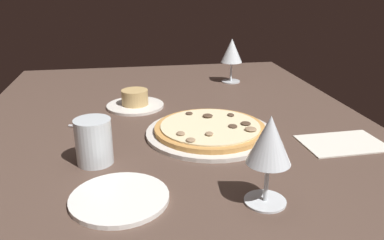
{
  "coord_description": "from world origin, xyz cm",
  "views": [
    {
      "loc": [
        -96.63,
        11.59,
        42.42
      ],
      "look_at": [
        -3.36,
        -4.11,
        7.0
      ],
      "focal_mm": 36.5,
      "sensor_mm": 36.0,
      "label": 1
    }
  ],
  "objects": [
    {
      "name": "side_plate",
      "position": [
        -34.23,
        14.4,
        4.45
      ],
      "size": [
        18.06,
        18.06,
        0.9
      ],
      "primitive_type": "cylinder",
      "color": "white",
      "rests_on": "dining_table"
    },
    {
      "name": "water_glass",
      "position": [
        -17.98,
        19.61,
        8.26
      ],
      "size": [
        7.85,
        7.85,
        9.96
      ],
      "color": "silver",
      "rests_on": "dining_table"
    },
    {
      "name": "ramekin_on_saucer",
      "position": [
        18.82,
        9.91,
        5.89
      ],
      "size": [
        17.51,
        17.51,
        5.41
      ],
      "color": "silver",
      "rests_on": "dining_table"
    },
    {
      "name": "wine_glass_near",
      "position": [
        -39.18,
        -11.4,
        15.56
      ],
      "size": [
        7.83,
        7.83,
        16.54
      ],
      "color": "silver",
      "rests_on": "dining_table"
    },
    {
      "name": "dining_table",
      "position": [
        0.0,
        0.0,
        2.0
      ],
      "size": [
        150.0,
        110.0,
        4.0
      ],
      "primitive_type": "cube",
      "color": "brown",
      "rests_on": "ground"
    },
    {
      "name": "spoon",
      "position": [
        2.28,
        21.47,
        4.46
      ],
      "size": [
        5.63,
        9.66,
        1.0
      ],
      "color": "silver",
      "rests_on": "dining_table"
    },
    {
      "name": "paper_menu",
      "position": [
        -17.68,
        -38.58,
        4.15
      ],
      "size": [
        13.71,
        19.93,
        0.3
      ],
      "primitive_type": "cube",
      "rotation": [
        0.0,
        0.0,
        0.03
      ],
      "color": "silver",
      "rests_on": "dining_table"
    },
    {
      "name": "wine_glass_far",
      "position": [
        43.07,
        -26.86,
        15.34
      ],
      "size": [
        7.95,
        7.95,
        16.32
      ],
      "color": "silver",
      "rests_on": "dining_table"
    },
    {
      "name": "pizza_main",
      "position": [
        -6.74,
        -8.25,
        5.2
      ],
      "size": [
        32.62,
        32.62,
        3.31
      ],
      "color": "silver",
      "rests_on": "dining_table"
    }
  ]
}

